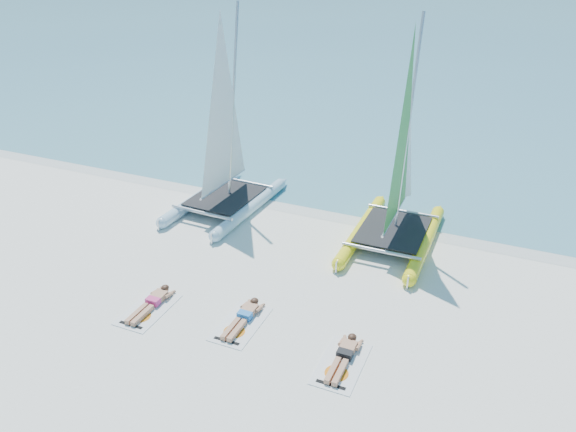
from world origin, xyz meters
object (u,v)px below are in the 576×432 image
object	(u,v)px
sunbather_b	(244,316)
sunbather_c	(344,355)
towel_a	(148,309)
catamaran_blue	(224,151)
catamaran_yellow	(402,171)
towel_c	(341,364)
sunbather_a	(152,302)
towel_b	(241,324)

from	to	relation	value
sunbather_b	sunbather_c	size ratio (longest dim) A/B	1.00
towel_a	sunbather_c	size ratio (longest dim) A/B	1.07
catamaran_blue	catamaran_yellow	size ratio (longest dim) A/B	1.00
sunbather_c	towel_c	bearing A→B (deg)	-90.00
catamaran_blue	catamaran_yellow	bearing A→B (deg)	5.74
catamaran_yellow	towel_a	bearing A→B (deg)	-127.08
catamaran_yellow	sunbather_a	distance (m)	8.63
sunbather_b	towel_c	bearing A→B (deg)	-11.62
towel_c	sunbather_b	bearing A→B (deg)	168.38
sunbather_a	towel_c	bearing A→B (deg)	-1.71
towel_a	sunbather_b	world-z (taller)	sunbather_b
sunbather_a	sunbather_c	bearing A→B (deg)	0.31
catamaran_blue	sunbather_b	bearing A→B (deg)	-54.76
sunbather_a	sunbather_c	xyz separation A→B (m)	(5.46, 0.03, 0.00)
towel_a	towel_b	distance (m)	2.61
towel_b	sunbather_c	xyz separation A→B (m)	(2.88, -0.21, 0.11)
catamaran_yellow	towel_c	world-z (taller)	catamaran_yellow
towel_a	sunbather_c	world-z (taller)	sunbather_c
towel_b	sunbather_c	size ratio (longest dim) A/B	1.07
towel_c	catamaran_blue	bearing A→B (deg)	135.75
catamaran_blue	sunbather_a	world-z (taller)	catamaran_blue
catamaran_yellow	towel_a	distance (m)	8.81
catamaran_blue	catamaran_yellow	distance (m)	6.28
catamaran_yellow	sunbather_a	bearing A→B (deg)	-127.87
catamaran_blue	sunbather_a	distance (m)	6.71
catamaran_blue	sunbather_b	size ratio (longest dim) A/B	4.21
towel_c	towel_b	bearing A→B (deg)	172.09
sunbather_b	catamaran_yellow	bearing A→B (deg)	67.70
sunbather_b	sunbather_c	bearing A→B (deg)	-7.91
sunbather_a	catamaran_yellow	bearing A→B (deg)	52.29
sunbather_a	sunbather_b	size ratio (longest dim) A/B	1.00
catamaran_blue	catamaran_yellow	xyz separation A→B (m)	(6.27, 0.33, 0.12)
catamaran_yellow	towel_b	size ratio (longest dim) A/B	3.92
catamaran_yellow	sunbather_c	distance (m)	6.94
sunbather_c	towel_b	bearing A→B (deg)	175.87
catamaran_blue	towel_a	size ratio (longest dim) A/B	3.93
catamaran_yellow	towel_c	distance (m)	7.15
towel_b	towel_c	xyz separation A→B (m)	(2.88, -0.40, 0.00)
catamaran_yellow	towel_b	bearing A→B (deg)	-111.85
towel_c	sunbather_c	world-z (taller)	sunbather_c
sunbather_b	towel_b	bearing A→B (deg)	-90.00
towel_b	sunbather_b	bearing A→B (deg)	90.00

